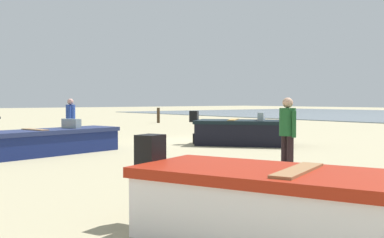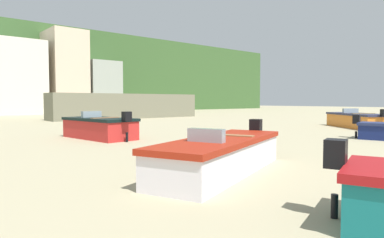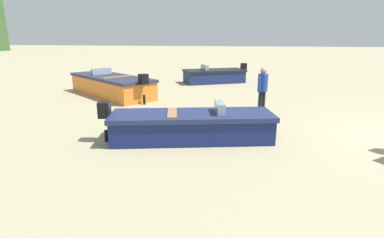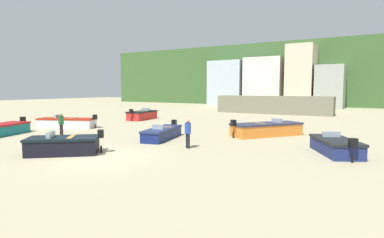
# 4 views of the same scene
# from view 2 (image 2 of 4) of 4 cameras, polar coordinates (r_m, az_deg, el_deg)

# --- Properties ---
(headland_hill) EXTENTS (90.00, 32.00, 12.28)m
(headland_hill) POSITION_cam_2_polar(r_m,az_deg,el_deg) (67.04, -26.17, 6.58)
(headland_hill) COLOR #37592C
(headland_hill) RESTS_ON ground
(harbor_pier) EXTENTS (14.78, 2.40, 2.33)m
(harbor_pier) POSITION_cam_2_polar(r_m,az_deg,el_deg) (33.19, -10.63, 2.14)
(harbor_pier) COLOR #706E58
(harbor_pier) RESTS_ON ground
(townhouse_centre_left) EXTENTS (6.80, 5.10, 8.95)m
(townhouse_centre_left) POSITION_cam_2_polar(r_m,az_deg,el_deg) (46.61, -27.75, 6.16)
(townhouse_centre_left) COLOR beige
(townhouse_centre_left) RESTS_ON ground
(townhouse_centre_right) EXTENTS (4.49, 6.47, 10.86)m
(townhouse_centre_right) POSITION_cam_2_polar(r_m,az_deg,el_deg) (49.12, -20.57, 7.26)
(townhouse_centre_right) COLOR beige
(townhouse_centre_right) RESTS_ON ground
(townhouse_right) EXTENTS (4.41, 6.63, 7.18)m
(townhouse_right) POSITION_cam_2_polar(r_m,az_deg,el_deg) (50.91, -15.44, 5.12)
(townhouse_right) COLOR #98A094
(townhouse_right) RESTS_ON ground
(boat_red_2) EXTENTS (2.07, 4.15, 1.24)m
(boat_red_2) POSITION_cam_2_polar(r_m,az_deg,el_deg) (15.65, -15.21, -1.42)
(boat_red_2) COLOR red
(boat_red_2) RESTS_ON ground
(boat_orange_3) EXTENTS (4.39, 5.05, 1.21)m
(boat_orange_3) POSITION_cam_2_polar(r_m,az_deg,el_deg) (23.42, 25.95, -0.20)
(boat_orange_3) COLOR orange
(boat_orange_3) RESTS_ON ground
(boat_white_4) EXTENTS (5.01, 3.05, 1.12)m
(boat_white_4) POSITION_cam_2_polar(r_m,az_deg,el_deg) (7.96, 5.02, -5.98)
(boat_white_4) COLOR white
(boat_white_4) RESTS_ON ground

